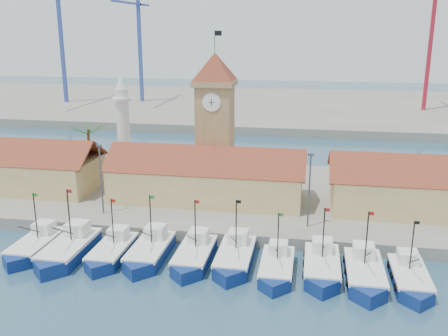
% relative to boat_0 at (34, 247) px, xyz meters
% --- Properties ---
extents(ground, '(400.00, 400.00, 0.00)m').
position_rel_boat_0_xyz_m(ground, '(16.14, -2.29, -0.75)').
color(ground, navy).
rests_on(ground, ground).
extents(quay, '(140.00, 32.00, 1.50)m').
position_rel_boat_0_xyz_m(quay, '(16.14, 21.71, -0.00)').
color(quay, gray).
rests_on(quay, ground).
extents(terminal, '(240.00, 80.00, 2.00)m').
position_rel_boat_0_xyz_m(terminal, '(16.14, 107.71, 0.25)').
color(terminal, gray).
rests_on(terminal, ground).
extents(boat_0, '(3.51, 9.61, 7.27)m').
position_rel_boat_0_xyz_m(boat_0, '(0.00, 0.00, 0.00)').
color(boat_0, navy).
rests_on(boat_0, ground).
extents(boat_1, '(3.91, 10.72, 8.11)m').
position_rel_boat_0_xyz_m(boat_1, '(4.27, -0.45, 0.09)').
color(boat_1, navy).
rests_on(boat_1, ground).
extents(boat_2, '(3.40, 9.32, 7.05)m').
position_rel_boat_0_xyz_m(boat_2, '(9.05, 0.19, -0.02)').
color(boat_2, navy).
rests_on(boat_2, ground).
extents(boat_3, '(3.63, 9.96, 7.53)m').
position_rel_boat_0_xyz_m(boat_3, '(13.20, 0.81, 0.03)').
color(boat_3, navy).
rests_on(boat_3, ground).
extents(boat_4, '(3.54, 9.69, 7.33)m').
position_rel_boat_0_xyz_m(boat_4, '(18.24, 0.72, 0.01)').
color(boat_4, navy).
rests_on(boat_4, ground).
extents(boat_5, '(3.63, 9.94, 7.52)m').
position_rel_boat_0_xyz_m(boat_5, '(22.64, 0.98, 0.03)').
color(boat_5, navy).
rests_on(boat_5, ground).
extents(boat_6, '(3.31, 9.08, 6.87)m').
position_rel_boat_0_xyz_m(boat_6, '(27.20, -0.40, -0.04)').
color(boat_6, navy).
rests_on(boat_6, ground).
extents(boat_7, '(3.58, 9.80, 7.42)m').
position_rel_boat_0_xyz_m(boat_7, '(31.77, 0.41, 0.02)').
color(boat_7, navy).
rests_on(boat_7, ground).
extents(boat_8, '(3.66, 10.04, 7.60)m').
position_rel_boat_0_xyz_m(boat_8, '(35.98, -0.36, 0.03)').
color(boat_8, navy).
rests_on(boat_8, ground).
extents(boat_9, '(3.36, 9.20, 6.96)m').
position_rel_boat_0_xyz_m(boat_9, '(40.29, -0.46, -0.03)').
color(boat_9, navy).
rests_on(boat_9, ground).
extents(hall_center, '(27.04, 10.13, 7.61)m').
position_rel_boat_0_xyz_m(hall_center, '(16.14, 17.71, 3.24)').
color(hall_center, '#DAB177').
rests_on(hall_center, quay).
extents(clock_tower, '(5.80, 5.80, 22.70)m').
position_rel_boat_0_xyz_m(clock_tower, '(16.14, 23.70, 11.21)').
color(clock_tower, tan).
rests_on(clock_tower, quay).
extents(minaret, '(3.00, 3.00, 16.30)m').
position_rel_boat_0_xyz_m(minaret, '(1.14, 25.71, 8.98)').
color(minaret, silver).
rests_on(minaret, quay).
extents(palm_tree, '(5.60, 5.03, 8.39)m').
position_rel_boat_0_xyz_m(palm_tree, '(-3.86, 23.71, 5.49)').
color(palm_tree, brown).
rests_on(palm_tree, quay).
extents(lamp_posts, '(80.70, 0.25, 9.03)m').
position_rel_boat_0_xyz_m(lamp_posts, '(16.64, 9.71, 5.73)').
color(lamp_posts, '#3F3F44').
rests_on(lamp_posts, quay).
extents(crane_blue_far, '(1.00, 35.95, 40.49)m').
position_rel_boat_0_xyz_m(crane_blue_far, '(-46.76, 97.75, 23.97)').
color(crane_blue_far, '#314696').
rests_on(crane_blue_far, terminal).
extents(crane_blue_near, '(1.00, 30.84, 37.56)m').
position_rel_boat_0_xyz_m(crane_blue_near, '(-23.69, 104.45, 21.95)').
color(crane_blue_near, '#314696').
rests_on(crane_blue_near, terminal).
extents(crane_red_right, '(1.00, 30.75, 40.02)m').
position_rel_boat_0_xyz_m(crane_red_right, '(61.48, 101.52, 23.31)').
color(crane_red_right, '#A5192B').
rests_on(crane_red_right, terminal).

